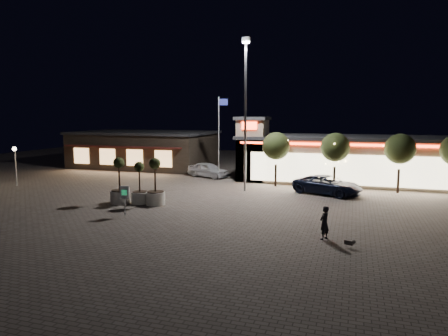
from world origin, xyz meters
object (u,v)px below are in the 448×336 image
(planter_left, at_px, (120,189))
(planter_mid, at_px, (140,191))
(pedestrian, at_px, (324,223))
(valet_sign, at_px, (125,195))
(pickup_truck, at_px, (327,185))
(white_sedan, at_px, (208,170))

(planter_left, height_order, planter_mid, planter_left)
(planter_left, relative_size, planter_mid, 1.11)
(pedestrian, bearing_deg, valet_sign, -65.94)
(valet_sign, bearing_deg, pickup_truck, 43.39)
(valet_sign, bearing_deg, planter_left, 127.35)
(white_sedan, distance_m, valet_sign, 16.35)
(pedestrian, relative_size, planter_mid, 0.57)
(pickup_truck, bearing_deg, planter_mid, 143.59)
(planter_left, xyz_separation_m, planter_mid, (1.38, 0.42, -0.10))
(pickup_truck, relative_size, pedestrian, 3.17)
(planter_mid, distance_m, valet_sign, 3.53)
(white_sedan, relative_size, planter_left, 1.35)
(planter_mid, bearing_deg, white_sedan, 88.42)
(planter_left, distance_m, planter_mid, 1.44)
(pedestrian, height_order, planter_mid, planter_mid)
(white_sedan, bearing_deg, planter_left, -168.04)
(pickup_truck, bearing_deg, pedestrian, -154.54)
(pedestrian, distance_m, valet_sign, 12.27)
(white_sedan, bearing_deg, pedestrian, -124.49)
(pickup_truck, xyz_separation_m, valet_sign, (-11.56, -10.93, 0.55))
(white_sedan, xyz_separation_m, pedestrian, (12.75, -17.45, 0.09))
(white_sedan, xyz_separation_m, planter_left, (-1.73, -13.36, 0.26))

